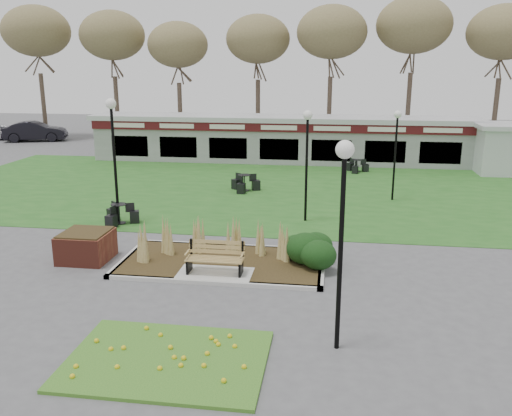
# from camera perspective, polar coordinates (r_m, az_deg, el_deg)

# --- Properties ---
(ground) EXTENTS (100.00, 100.00, 0.00)m
(ground) POSITION_cam_1_polar(r_m,az_deg,el_deg) (16.07, -4.44, -7.46)
(ground) COLOR #515154
(ground) RESTS_ON ground
(lawn) EXTENTS (34.00, 16.00, 0.02)m
(lawn) POSITION_cam_1_polar(r_m,az_deg,el_deg) (27.38, 1.01, 2.08)
(lawn) COLOR #22591C
(lawn) RESTS_ON ground
(flower_bed) EXTENTS (4.20, 3.00, 0.16)m
(flower_bed) POSITION_cam_1_polar(r_m,az_deg,el_deg) (12.05, -9.36, -15.37)
(flower_bed) COLOR #2D661D
(flower_bed) RESTS_ON ground
(planting_bed) EXTENTS (6.75, 3.40, 1.27)m
(planting_bed) POSITION_cam_1_polar(r_m,az_deg,el_deg) (16.97, 0.75, -4.85)
(planting_bed) COLOR black
(planting_bed) RESTS_ON ground
(park_bench) EXTENTS (1.70, 0.66, 0.93)m
(park_bench) POSITION_cam_1_polar(r_m,az_deg,el_deg) (16.08, -4.29, -5.19)
(park_bench) COLOR olive
(park_bench) RESTS_ON ground
(brick_planter) EXTENTS (1.50, 1.50, 0.95)m
(brick_planter) POSITION_cam_1_polar(r_m,az_deg,el_deg) (18.20, -17.45, -3.80)
(brick_planter) COLOR brown
(brick_planter) RESTS_ON ground
(food_pavilion) EXTENTS (24.60, 3.40, 2.90)m
(food_pavilion) POSITION_cam_1_polar(r_m,az_deg,el_deg) (34.91, 2.68, 7.32)
(food_pavilion) COLOR gray
(food_pavilion) RESTS_ON ground
(tree_backdrop) EXTENTS (47.24, 5.24, 10.36)m
(tree_backdrop) POSITION_cam_1_polar(r_m,az_deg,el_deg) (42.67, 3.91, 17.96)
(tree_backdrop) COLOR #47382B
(tree_backdrop) RESTS_ON ground
(lamp_post_near_right) EXTENTS (0.38, 0.38, 4.63)m
(lamp_post_near_right) POSITION_cam_1_polar(r_m,az_deg,el_deg) (11.32, 9.12, 0.76)
(lamp_post_near_right) COLOR black
(lamp_post_near_right) RESTS_ON ground
(lamp_post_mid_left) EXTENTS (0.40, 0.40, 4.86)m
(lamp_post_mid_left) POSITION_cam_1_polar(r_m,az_deg,el_deg) (21.51, -14.84, 7.61)
(lamp_post_mid_left) COLOR black
(lamp_post_mid_left) RESTS_ON ground
(lamp_post_mid_right) EXTENTS (0.34, 0.34, 4.10)m
(lamp_post_mid_right) POSITION_cam_1_polar(r_m,az_deg,el_deg) (25.28, 14.56, 7.40)
(lamp_post_mid_right) COLOR black
(lamp_post_mid_right) RESTS_ON ground
(lamp_post_far_right) EXTENTS (0.36, 0.36, 4.40)m
(lamp_post_far_right) POSITION_cam_1_polar(r_m,az_deg,el_deg) (21.15, 5.40, 6.99)
(lamp_post_far_right) COLOR black
(lamp_post_far_right) RESTS_ON ground
(bistro_set_a) EXTENTS (1.46, 1.40, 0.79)m
(bistro_set_a) POSITION_cam_1_polar(r_m,az_deg,el_deg) (21.94, -14.17, -0.92)
(bistro_set_a) COLOR black
(bistro_set_a) RESTS_ON ground
(bistro_set_b) EXTENTS (1.31, 1.29, 0.71)m
(bistro_set_b) POSITION_cam_1_polar(r_m,az_deg,el_deg) (32.05, 10.56, 4.18)
(bistro_set_b) COLOR black
(bistro_set_b) RESTS_ON ground
(bistro_set_c) EXTENTS (1.51, 1.40, 0.81)m
(bistro_set_c) POSITION_cam_1_polar(r_m,az_deg,el_deg) (26.76, -1.22, 2.39)
(bistro_set_c) COLOR black
(bistro_set_c) RESTS_ON ground
(car_silver) EXTENTS (4.12, 2.41, 1.31)m
(car_silver) POSITION_cam_1_polar(r_m,az_deg,el_deg) (49.68, -24.70, 7.31)
(car_silver) COLOR #BAB9BF
(car_silver) RESTS_ON ground
(car_black) EXTENTS (5.16, 3.12, 1.60)m
(car_black) POSITION_cam_1_polar(r_m,az_deg,el_deg) (47.72, -22.23, 7.48)
(car_black) COLOR black
(car_black) RESTS_ON ground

